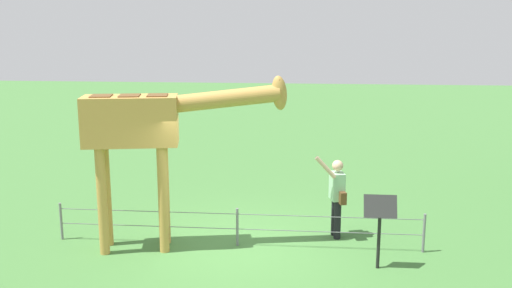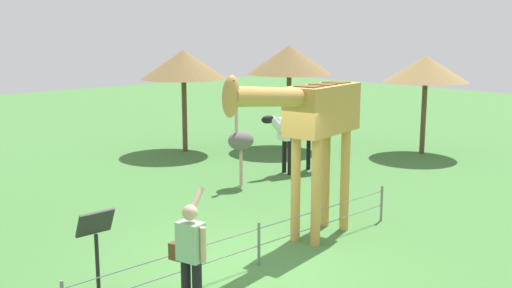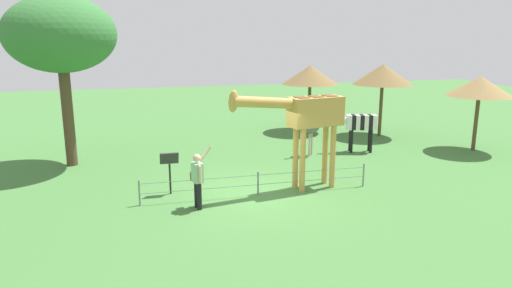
{
  "view_description": "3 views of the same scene",
  "coord_description": "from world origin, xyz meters",
  "px_view_note": "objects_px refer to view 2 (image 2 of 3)",
  "views": [
    {
      "loc": [
        1.31,
        -10.12,
        4.21
      ],
      "look_at": [
        0.27,
        1.06,
        1.8
      ],
      "focal_mm": 39.82,
      "sensor_mm": 36.0,
      "label": 1
    },
    {
      "loc": [
        6.67,
        7.16,
        3.95
      ],
      "look_at": [
        0.15,
        0.18,
        2.12
      ],
      "focal_mm": 42.56,
      "sensor_mm": 36.0,
      "label": 2
    },
    {
      "loc": [
        3.37,
        13.15,
        4.82
      ],
      "look_at": [
        0.12,
        0.3,
        1.66
      ],
      "focal_mm": 32.77,
      "sensor_mm": 36.0,
      "label": 3
    }
  ],
  "objects_px": {
    "visitor": "(191,252)",
    "shade_hut_aside": "(289,60)",
    "shade_hut_far": "(426,69)",
    "giraffe": "(314,120)",
    "zebra": "(297,131)",
    "info_sign": "(96,235)",
    "ostrich": "(241,141)",
    "shade_hut_near": "(183,65)"
  },
  "relations": [
    {
      "from": "giraffe",
      "to": "ostrich",
      "type": "height_order",
      "value": "giraffe"
    },
    {
      "from": "shade_hut_aside",
      "to": "visitor",
      "type": "bearing_deg",
      "value": 37.53
    },
    {
      "from": "info_sign",
      "to": "zebra",
      "type": "bearing_deg",
      "value": -156.99
    },
    {
      "from": "ostrich",
      "to": "shade_hut_far",
      "type": "xyz_separation_m",
      "value": [
        -6.96,
        0.89,
        1.51
      ]
    },
    {
      "from": "ostrich",
      "to": "shade_hut_far",
      "type": "bearing_deg",
      "value": 172.69
    },
    {
      "from": "giraffe",
      "to": "zebra",
      "type": "relative_size",
      "value": 2.07
    },
    {
      "from": "visitor",
      "to": "zebra",
      "type": "xyz_separation_m",
      "value": [
        -7.29,
        -4.8,
        0.26
      ]
    },
    {
      "from": "shade_hut_far",
      "to": "ostrich",
      "type": "bearing_deg",
      "value": -7.31
    },
    {
      "from": "ostrich",
      "to": "info_sign",
      "type": "bearing_deg",
      "value": 29.66
    },
    {
      "from": "shade_hut_near",
      "to": "shade_hut_far",
      "type": "bearing_deg",
      "value": 134.13
    },
    {
      "from": "zebra",
      "to": "info_sign",
      "type": "height_order",
      "value": "zebra"
    },
    {
      "from": "zebra",
      "to": "shade_hut_near",
      "type": "bearing_deg",
      "value": -83.57
    },
    {
      "from": "giraffe",
      "to": "visitor",
      "type": "height_order",
      "value": "giraffe"
    },
    {
      "from": "ostrich",
      "to": "info_sign",
      "type": "relative_size",
      "value": 1.7
    },
    {
      "from": "shade_hut_far",
      "to": "shade_hut_near",
      "type": "bearing_deg",
      "value": -45.87
    },
    {
      "from": "ostrich",
      "to": "shade_hut_near",
      "type": "xyz_separation_m",
      "value": [
        -1.64,
        -4.58,
        1.63
      ]
    },
    {
      "from": "shade_hut_near",
      "to": "info_sign",
      "type": "bearing_deg",
      "value": 46.64
    },
    {
      "from": "shade_hut_near",
      "to": "shade_hut_far",
      "type": "distance_m",
      "value": 7.63
    },
    {
      "from": "zebra",
      "to": "info_sign",
      "type": "distance_m",
      "value": 8.65
    },
    {
      "from": "shade_hut_near",
      "to": "giraffe",
      "type": "bearing_deg",
      "value": 68.8
    },
    {
      "from": "giraffe",
      "to": "zebra",
      "type": "xyz_separation_m",
      "value": [
        -3.78,
        -3.93,
        -1.13
      ]
    },
    {
      "from": "shade_hut_far",
      "to": "shade_hut_aside",
      "type": "bearing_deg",
      "value": -56.47
    },
    {
      "from": "shade_hut_far",
      "to": "shade_hut_aside",
      "type": "relative_size",
      "value": 0.91
    },
    {
      "from": "shade_hut_aside",
      "to": "ostrich",
      "type": "bearing_deg",
      "value": 30.84
    },
    {
      "from": "giraffe",
      "to": "shade_hut_far",
      "type": "height_order",
      "value": "giraffe"
    },
    {
      "from": "zebra",
      "to": "shade_hut_far",
      "type": "height_order",
      "value": "shade_hut_far"
    },
    {
      "from": "shade_hut_far",
      "to": "giraffe",
      "type": "bearing_deg",
      "value": 19.03
    },
    {
      "from": "zebra",
      "to": "shade_hut_near",
      "type": "height_order",
      "value": "shade_hut_near"
    },
    {
      "from": "shade_hut_near",
      "to": "info_sign",
      "type": "relative_size",
      "value": 2.48
    },
    {
      "from": "visitor",
      "to": "shade_hut_far",
      "type": "xyz_separation_m",
      "value": [
        -12.09,
        -3.83,
        1.78
      ]
    },
    {
      "from": "visitor",
      "to": "ostrich",
      "type": "relative_size",
      "value": 0.76
    },
    {
      "from": "ostrich",
      "to": "shade_hut_far",
      "type": "relative_size",
      "value": 0.72
    },
    {
      "from": "visitor",
      "to": "ostrich",
      "type": "xyz_separation_m",
      "value": [
        -5.13,
        -4.72,
        0.27
      ]
    },
    {
      "from": "ostrich",
      "to": "shade_hut_near",
      "type": "height_order",
      "value": "shade_hut_near"
    },
    {
      "from": "visitor",
      "to": "shade_hut_aside",
      "type": "xyz_separation_m",
      "value": [
        -9.69,
        -7.45,
        2.02
      ]
    },
    {
      "from": "zebra",
      "to": "shade_hut_far",
      "type": "xyz_separation_m",
      "value": [
        -4.8,
        0.97,
        1.52
      ]
    },
    {
      "from": "ostrich",
      "to": "shade_hut_aside",
      "type": "bearing_deg",
      "value": -149.16
    },
    {
      "from": "giraffe",
      "to": "shade_hut_aside",
      "type": "distance_m",
      "value": 9.05
    },
    {
      "from": "info_sign",
      "to": "shade_hut_near",
      "type": "bearing_deg",
      "value": -133.36
    },
    {
      "from": "info_sign",
      "to": "shade_hut_far",
      "type": "bearing_deg",
      "value": -169.29
    },
    {
      "from": "giraffe",
      "to": "shade_hut_near",
      "type": "bearing_deg",
      "value": -111.2
    },
    {
      "from": "giraffe",
      "to": "visitor",
      "type": "relative_size",
      "value": 2.2
    }
  ]
}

